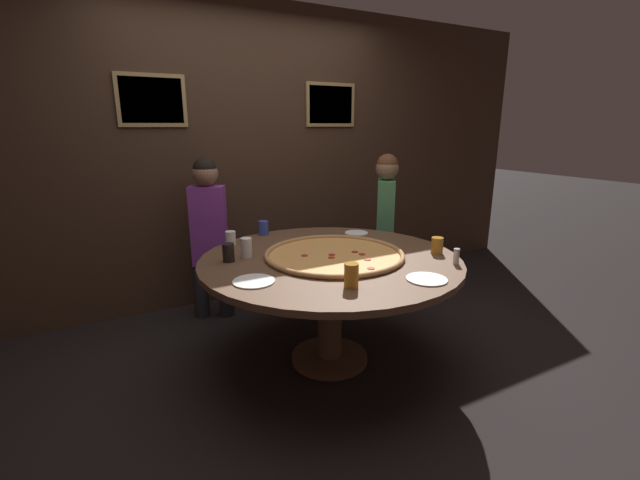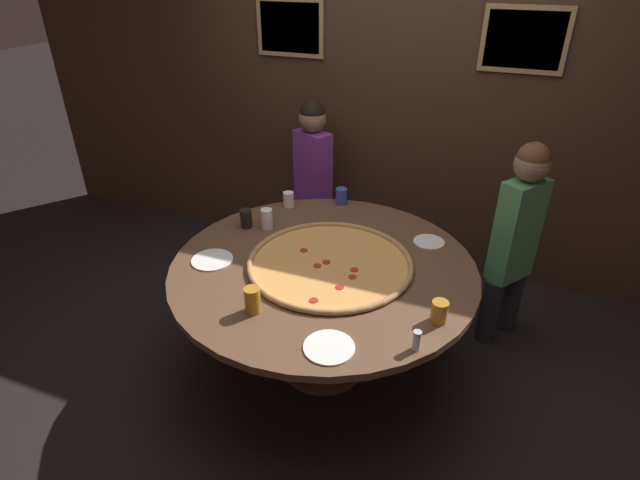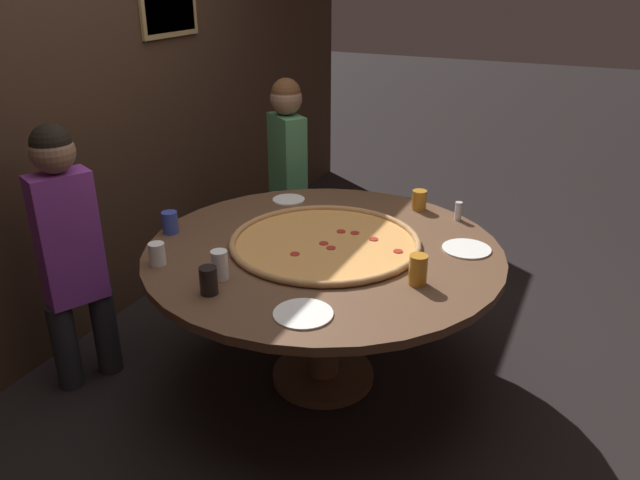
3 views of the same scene
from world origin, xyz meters
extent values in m
plane|color=black|center=(0.00, 0.00, 0.00)|extent=(24.00, 24.00, 0.00)
cube|color=#3D281C|center=(0.00, 1.44, 1.30)|extent=(6.40, 0.06, 2.60)
cube|color=#9E7F4C|center=(0.80, 1.40, 1.75)|extent=(0.52, 0.02, 0.40)
cube|color=#936B5B|center=(0.80, 1.39, 1.75)|extent=(0.46, 0.01, 0.34)
cylinder|color=brown|center=(0.00, 0.00, 0.72)|extent=(1.68, 1.68, 0.04)
cylinder|color=brown|center=(0.00, 0.00, 0.35)|extent=(0.16, 0.16, 0.70)
cylinder|color=brown|center=(0.00, 0.00, 0.02)|extent=(0.52, 0.52, 0.04)
cylinder|color=#E0994C|center=(0.04, 0.01, 0.75)|extent=(0.87, 0.87, 0.01)
torus|color=#B27F4C|center=(0.04, 0.01, 0.76)|extent=(0.91, 0.91, 0.03)
cylinder|color=#A8281E|center=(0.02, 0.01, 0.75)|extent=(0.04, 0.04, 0.00)
cylinder|color=#A8281E|center=(0.18, -0.01, 0.75)|extent=(0.04, 0.04, 0.00)
cylinder|color=#A8281E|center=(0.08, -0.34, 0.75)|extent=(0.04, 0.04, 0.00)
cylinder|color=#A8281E|center=(0.16, -0.19, 0.75)|extent=(0.04, 0.04, 0.00)
cylinder|color=#A8281E|center=(-0.02, -0.05, 0.75)|extent=(0.04, 0.04, 0.00)
cylinder|color=#A8281E|center=(0.19, -0.08, 0.75)|extent=(0.04, 0.04, 0.00)
cylinder|color=#A8281E|center=(-0.15, 0.07, 0.75)|extent=(0.04, 0.04, 0.00)
cylinder|color=#384CB7|center=(-0.16, 0.76, 0.79)|extent=(0.08, 0.08, 0.11)
cylinder|color=black|center=(-0.60, 0.23, 0.80)|extent=(0.07, 0.07, 0.12)
cylinder|color=#BC7A23|center=(0.67, -0.26, 0.79)|extent=(0.08, 0.08, 0.11)
cylinder|color=#BC7A23|center=(-0.16, -0.51, 0.81)|extent=(0.08, 0.08, 0.13)
cylinder|color=white|center=(-0.48, 0.59, 0.79)|extent=(0.07, 0.07, 0.10)
cylinder|color=white|center=(-0.47, 0.26, 0.80)|extent=(0.07, 0.07, 0.13)
cylinder|color=white|center=(0.50, 0.45, 0.74)|extent=(0.18, 0.18, 0.01)
cylinder|color=white|center=(-0.59, -0.19, 0.74)|extent=(0.23, 0.23, 0.01)
cylinder|color=white|center=(0.26, -0.61, 0.74)|extent=(0.23, 0.23, 0.01)
cylinder|color=silver|center=(0.61, -0.49, 0.78)|extent=(0.04, 0.04, 0.08)
cylinder|color=#B7B7BC|center=(0.61, -0.49, 0.83)|extent=(0.04, 0.04, 0.01)
cylinder|color=#232328|center=(-0.41, 1.04, 0.23)|extent=(0.16, 0.16, 0.46)
cylinder|color=#232328|center=(-0.60, 1.13, 0.23)|extent=(0.16, 0.16, 0.46)
cube|color=purple|center=(-0.50, 1.09, 0.78)|extent=(0.31, 0.25, 0.64)
sphere|color=#8C664C|center=(-0.50, 1.09, 1.20)|extent=(0.20, 0.20, 0.20)
sphere|color=black|center=(-0.50, 1.09, 1.24)|extent=(0.18, 0.18, 0.18)
cylinder|color=#232328|center=(1.03, 0.79, 0.23)|extent=(0.17, 0.17, 0.46)
cylinder|color=#232328|center=(0.91, 0.62, 0.23)|extent=(0.17, 0.17, 0.46)
cube|color=#4C8C59|center=(0.97, 0.70, 0.78)|extent=(0.28, 0.31, 0.64)
sphere|color=#8C664C|center=(0.97, 0.70, 1.20)|extent=(0.20, 0.20, 0.20)
sphere|color=brown|center=(0.97, 0.70, 1.24)|extent=(0.18, 0.18, 0.18)
camera|label=1|loc=(-1.32, -2.28, 1.57)|focal=24.00mm
camera|label=2|loc=(0.82, -2.15, 2.22)|focal=28.00mm
camera|label=3|loc=(-2.41, -1.12, 1.96)|focal=35.00mm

